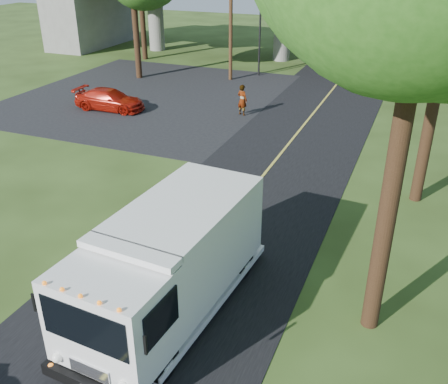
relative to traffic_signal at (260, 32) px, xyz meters
The scene contains 10 objects.
ground 26.87m from the traffic_signal, 77.01° to the right, with size 120.00×120.00×0.00m, color #2C3D15.
road 17.38m from the traffic_signal, 69.44° to the right, with size 7.00×90.00×0.02m, color black.
parking_lot 9.96m from the traffic_signal, 122.01° to the right, with size 16.00×18.00×0.01m, color black.
lane_line 17.38m from the traffic_signal, 69.44° to the right, with size 0.12×90.00×0.01m, color gold.
overpass 8.59m from the traffic_signal, 45.00° to the left, with size 54.00×10.00×7.30m.
traffic_signal is the anchor object (origin of this frame).
utility_pole 2.86m from the traffic_signal, 126.87° to the right, with size 1.60×0.26×9.00m.
step_van 27.25m from the traffic_signal, 76.32° to the right, with size 3.06×7.15×2.93m.
red_sedan 13.06m from the traffic_signal, 115.44° to the right, with size 1.73×4.27×1.24m, color #9F1509.
pedestrian 10.06m from the traffic_signal, 77.02° to the right, with size 0.65×0.43×1.79m, color gray.
Camera 1 is at (5.81, -9.91, 9.01)m, focal length 40.00 mm.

